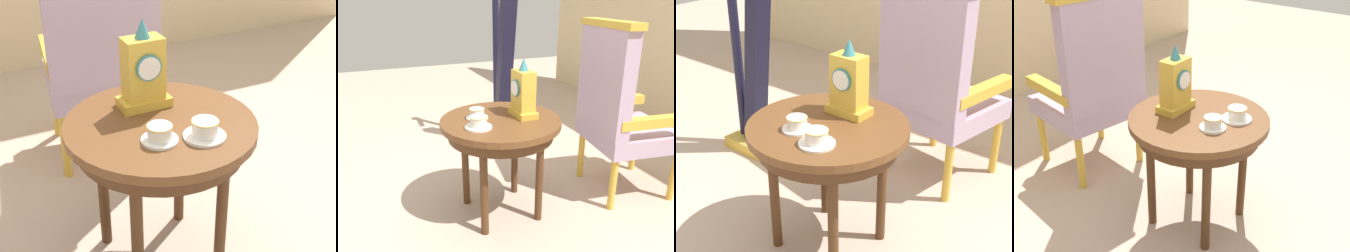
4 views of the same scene
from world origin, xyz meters
The scene contains 6 objects.
ground_plane centered at (0.00, 0.00, 0.00)m, with size 10.00×10.00×0.00m, color #BCA38E.
side_table centered at (0.00, -0.03, 0.54)m, with size 0.69×0.69×0.61m.
teacup_left centered at (-0.06, -0.15, 0.64)m, with size 0.13×0.13×0.06m.
teacup_right centered at (0.09, -0.19, 0.64)m, with size 0.15×0.15×0.06m.
mantel_clock centered at (0.00, 0.11, 0.75)m, with size 0.19×0.11×0.34m.
armchair centered at (0.06, 0.76, 0.59)m, with size 0.62×0.61×1.14m.
Camera 4 is at (-1.64, -1.15, 1.59)m, focal length 48.53 mm.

